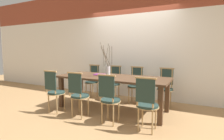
{
  "coord_description": "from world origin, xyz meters",
  "views": [
    {
      "loc": [
        1.74,
        -3.49,
        1.35
      ],
      "look_at": [
        0.0,
        0.0,
        0.91
      ],
      "focal_mm": 28.0,
      "sensor_mm": 36.0,
      "label": 1
    }
  ],
  "objects": [
    {
      "name": "ground_plane",
      "position": [
        0.0,
        0.0,
        0.0
      ],
      "size": [
        16.0,
        16.0,
        0.0
      ],
      "primitive_type": "plane",
      "color": "#A87F51"
    },
    {
      "name": "chair_far_leftend",
      "position": [
        -1.01,
        0.74,
        0.5
      ],
      "size": [
        0.38,
        0.38,
        0.93
      ],
      "rotation": [
        0.0,
        0.0,
        3.14
      ],
      "color": "#233833",
      "rests_on": "ground_plane"
    },
    {
      "name": "dining_table",
      "position": [
        0.0,
        0.0,
        0.67
      ],
      "size": [
        2.53,
        0.97,
        0.76
      ],
      "color": "#4C3321",
      "rests_on": "ground_plane"
    },
    {
      "name": "vase_centerpiece",
      "position": [
        -0.11,
        -0.01,
        0.91
      ],
      "size": [
        0.28,
        0.28,
        0.77
      ],
      "color": "silver",
      "rests_on": "dining_table"
    },
    {
      "name": "chair_near_leftend",
      "position": [
        -1.01,
        -0.74,
        0.5
      ],
      "size": [
        0.38,
        0.38,
        0.93
      ],
      "color": "#233833",
      "rests_on": "ground_plane"
    },
    {
      "name": "chair_far_left",
      "position": [
        -0.31,
        0.74,
        0.5
      ],
      "size": [
        0.38,
        0.38,
        0.93
      ],
      "rotation": [
        0.0,
        0.0,
        3.14
      ],
      "color": "#233833",
      "rests_on": "ground_plane"
    },
    {
      "name": "chair_near_center",
      "position": [
        0.32,
        -0.74,
        0.5
      ],
      "size": [
        0.38,
        0.38,
        0.93
      ],
      "color": "#233833",
      "rests_on": "ground_plane"
    },
    {
      "name": "chair_near_right",
      "position": [
        1.01,
        -0.74,
        0.5
      ],
      "size": [
        0.38,
        0.38,
        0.93
      ],
      "color": "#233833",
      "rests_on": "ground_plane"
    },
    {
      "name": "chair_near_left",
      "position": [
        -0.38,
        -0.74,
        0.5
      ],
      "size": [
        0.38,
        0.38,
        0.93
      ],
      "color": "#233833",
      "rests_on": "ground_plane"
    },
    {
      "name": "book_stack",
      "position": [
        -0.38,
        0.09,
        0.77
      ],
      "size": [
        0.24,
        0.19,
        0.02
      ],
      "color": "#842D8C",
      "rests_on": "dining_table"
    },
    {
      "name": "chair_far_right",
      "position": [
        1.06,
        0.74,
        0.5
      ],
      "size": [
        0.38,
        0.38,
        0.93
      ],
      "rotation": [
        0.0,
        0.0,
        3.14
      ],
      "color": "#233833",
      "rests_on": "ground_plane"
    },
    {
      "name": "chair_far_center",
      "position": [
        0.31,
        0.74,
        0.5
      ],
      "size": [
        0.38,
        0.38,
        0.93
      ],
      "rotation": [
        0.0,
        0.0,
        3.14
      ],
      "color": "#233833",
      "rests_on": "ground_plane"
    },
    {
      "name": "wall_rear",
      "position": [
        0.0,
        1.26,
        1.6
      ],
      "size": [
        12.0,
        0.06,
        3.2
      ],
      "color": "white",
      "rests_on": "ground_plane"
    }
  ]
}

